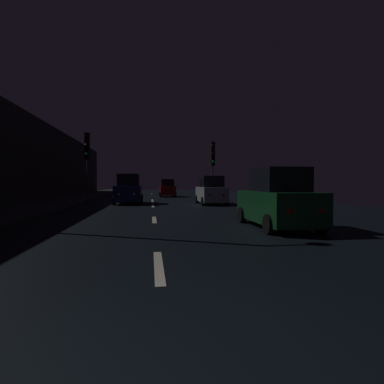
% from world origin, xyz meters
% --- Properties ---
extents(ground, '(26.60, 84.00, 0.02)m').
position_xyz_m(ground, '(0.00, 24.50, -0.01)').
color(ground, black).
extents(sidewalk_left, '(4.40, 84.00, 0.15)m').
position_xyz_m(sidewalk_left, '(-7.10, 24.50, 0.07)').
color(sidewalk_left, '#28282B').
rests_on(sidewalk_left, ground).
extents(building_facade_left, '(0.80, 63.00, 6.86)m').
position_xyz_m(building_facade_left, '(-9.70, 21.00, 3.43)').
color(building_facade_left, '#2D2B28').
rests_on(building_facade_left, ground).
extents(lane_centerline, '(0.16, 38.70, 0.01)m').
position_xyz_m(lane_centerline, '(0.00, 19.21, 0.01)').
color(lane_centerline, beige).
rests_on(lane_centerline, ground).
extents(traffic_light_far_left, '(0.34, 0.47, 5.20)m').
position_xyz_m(traffic_light_far_left, '(-4.80, 21.41, 3.80)').
color(traffic_light_far_left, '#38383A').
rests_on(traffic_light_far_left, ground).
extents(traffic_light_far_right, '(0.36, 0.48, 4.77)m').
position_xyz_m(traffic_light_far_right, '(4.81, 22.07, 3.46)').
color(traffic_light_far_right, '#38383A').
rests_on(traffic_light_far_right, ground).
extents(streetlamp_overhead, '(1.70, 0.44, 8.06)m').
position_xyz_m(streetlamp_overhead, '(-4.58, 8.02, 5.26)').
color(streetlamp_overhead, '#2D2D30').
rests_on(streetlamp_overhead, ground).
extents(car_approaching_headlights, '(1.93, 4.18, 2.11)m').
position_xyz_m(car_approaching_headlights, '(-1.69, 20.03, 0.96)').
color(car_approaching_headlights, '#141E51').
rests_on(car_approaching_headlights, ground).
extents(car_parked_right_near, '(1.79, 3.87, 1.95)m').
position_xyz_m(car_parked_right_near, '(4.00, 7.29, 0.89)').
color(car_parked_right_near, '#0F3819').
rests_on(car_parked_right_near, ground).
extents(car_parked_right_far, '(1.79, 3.87, 1.95)m').
position_xyz_m(car_parked_right_far, '(4.00, 18.56, 0.89)').
color(car_parked_right_far, '#A5A8AD').
rests_on(car_parked_right_far, ground).
extents(car_distant_taillights, '(1.73, 3.75, 1.89)m').
position_xyz_m(car_distant_taillights, '(1.64, 30.96, 0.86)').
color(car_distant_taillights, maroon).
rests_on(car_distant_taillights, ground).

